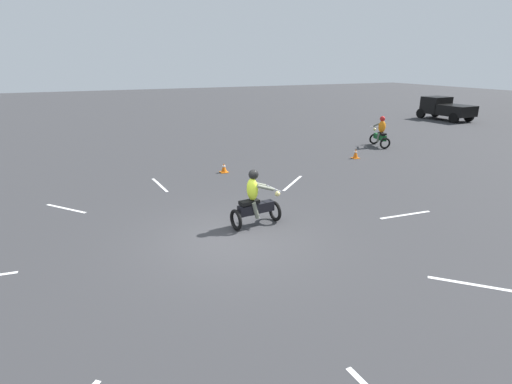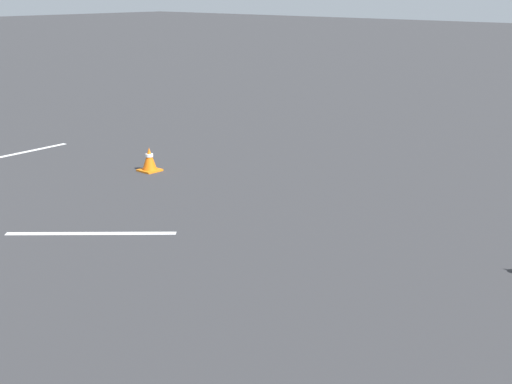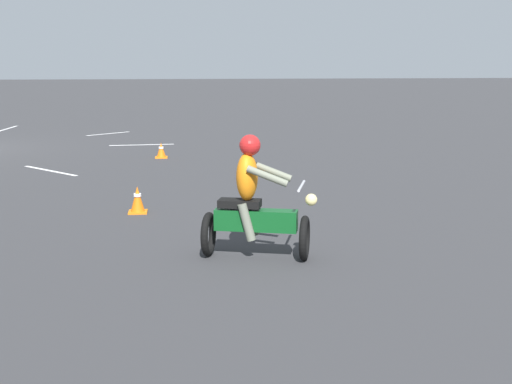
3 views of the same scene
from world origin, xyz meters
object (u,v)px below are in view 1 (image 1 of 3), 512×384
(traffic_cone_near_left, at_px, (356,154))
(traffic_cone_mid_center, at_px, (224,168))
(motorcycle_rider_foreground, at_px, (255,201))
(pickup_truck, at_px, (445,108))
(motorcycle_rider_background, at_px, (381,133))

(traffic_cone_near_left, distance_m, traffic_cone_mid_center, 6.66)
(motorcycle_rider_foreground, xyz_separation_m, traffic_cone_mid_center, (-5.72, 1.13, -0.53))
(motorcycle_rider_foreground, relative_size, traffic_cone_near_left, 3.57)
(traffic_cone_near_left, bearing_deg, motorcycle_rider_foreground, -54.60)
(motorcycle_rider_foreground, distance_m, traffic_cone_mid_center, 5.86)
(motorcycle_rider_foreground, height_order, traffic_cone_near_left, motorcycle_rider_foreground)
(traffic_cone_near_left, bearing_deg, pickup_truck, 118.21)
(pickup_truck, height_order, traffic_cone_near_left, pickup_truck)
(motorcycle_rider_background, relative_size, traffic_cone_near_left, 3.57)
(motorcycle_rider_background, height_order, traffic_cone_mid_center, motorcycle_rider_background)
(pickup_truck, relative_size, traffic_cone_near_left, 9.07)
(motorcycle_rider_background, bearing_deg, pickup_truck, 42.75)
(motorcycle_rider_background, distance_m, pickup_truck, 13.29)
(motorcycle_rider_background, distance_m, traffic_cone_mid_center, 9.74)
(motorcycle_rider_background, relative_size, traffic_cone_mid_center, 4.12)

